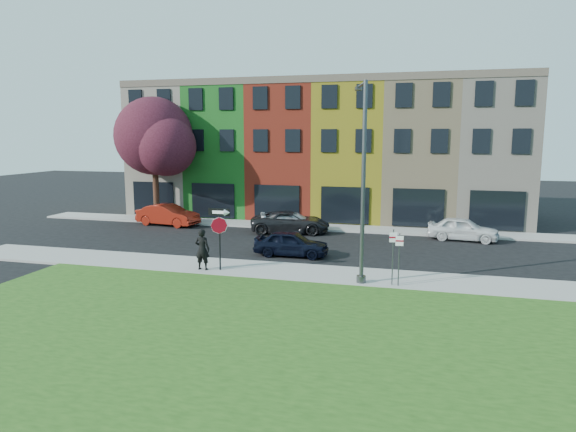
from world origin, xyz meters
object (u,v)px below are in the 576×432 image
(sedan_near, at_px, (291,243))
(street_lamp, at_px, (363,183))
(stop_sign, at_px, (219,226))
(man, at_px, (202,249))

(sedan_near, xyz_separation_m, street_lamp, (4.21, -4.28, 3.71))
(stop_sign, bearing_deg, street_lamp, -1.93)
(stop_sign, relative_size, man, 1.50)
(stop_sign, height_order, man, stop_sign)
(sedan_near, height_order, street_lamp, street_lamp)
(stop_sign, height_order, street_lamp, street_lamp)
(stop_sign, height_order, sedan_near, stop_sign)
(stop_sign, xyz_separation_m, sedan_near, (2.40, 4.08, -1.52))
(stop_sign, relative_size, sedan_near, 0.73)
(street_lamp, bearing_deg, stop_sign, 163.22)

